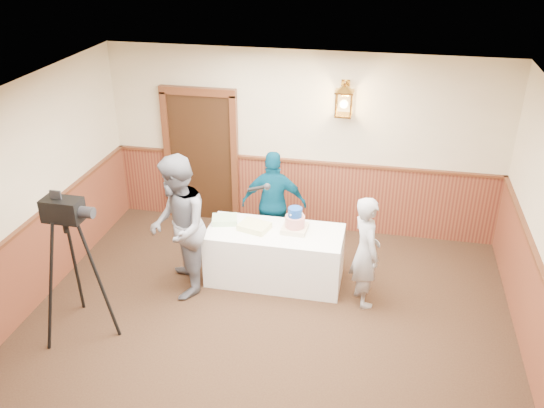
% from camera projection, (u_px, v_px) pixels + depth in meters
% --- Properties ---
extents(ground, '(7.00, 7.00, 0.00)m').
position_uv_depth(ground, '(249.00, 376.00, 6.25)').
color(ground, black).
rests_on(ground, ground).
extents(room_shell, '(6.02, 7.02, 2.81)m').
position_uv_depth(room_shell, '(252.00, 234.00, 5.98)').
color(room_shell, beige).
rests_on(room_shell, ground).
extents(display_table, '(1.80, 0.80, 0.75)m').
position_uv_depth(display_table, '(275.00, 255.00, 7.77)').
color(display_table, white).
rests_on(display_table, ground).
extents(tiered_cake, '(0.34, 0.34, 0.34)m').
position_uv_depth(tiered_cake, '(295.00, 222.00, 7.55)').
color(tiered_cake, beige).
rests_on(tiered_cake, display_table).
extents(sheet_cake_yellow, '(0.45, 0.39, 0.08)m').
position_uv_depth(sheet_cake_yellow, '(254.00, 226.00, 7.63)').
color(sheet_cake_yellow, '#E2E88B').
rests_on(sheet_cake_yellow, display_table).
extents(sheet_cake_green, '(0.39, 0.34, 0.08)m').
position_uv_depth(sheet_cake_green, '(225.00, 220.00, 7.80)').
color(sheet_cake_green, '#ADE4A1').
rests_on(sheet_cake_green, display_table).
extents(interviewer, '(1.64, 1.12, 1.90)m').
position_uv_depth(interviewer, '(178.00, 227.00, 7.27)').
color(interviewer, slate).
rests_on(interviewer, ground).
extents(baker, '(0.55, 0.64, 1.49)m').
position_uv_depth(baker, '(366.00, 252.00, 7.15)').
color(baker, '#97989C').
rests_on(baker, ground).
extents(assistant_p, '(0.96, 0.48, 1.58)m').
position_uv_depth(assistant_p, '(274.00, 204.00, 8.22)').
color(assistant_p, '#043B55').
rests_on(assistant_p, ground).
extents(tv_camera_rig, '(0.69, 0.64, 1.76)m').
position_uv_depth(tv_camera_rig, '(75.00, 275.00, 6.61)').
color(tv_camera_rig, black).
rests_on(tv_camera_rig, ground).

